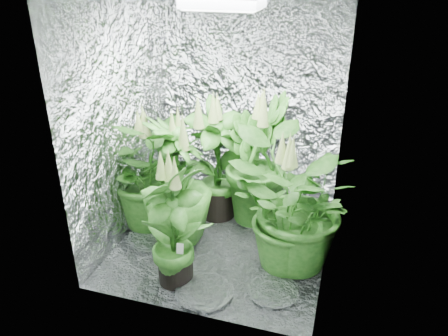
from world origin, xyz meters
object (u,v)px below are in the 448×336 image
object	(u,v)px
grow_lamp	(223,2)
circulation_fan	(310,202)
plant_b	(218,162)
plant_d	(176,184)
plant_a	(153,171)
plant_f	(173,225)
plant_e	(294,207)
plant_c	(258,161)

from	to	relation	value
grow_lamp	circulation_fan	distance (m)	1.90
plant_b	plant_d	bearing A→B (deg)	-113.13
plant_a	plant_f	world-z (taller)	plant_a
grow_lamp	plant_e	bearing A→B (deg)	-15.29
grow_lamp	plant_f	distance (m)	1.47
plant_c	plant_f	xyz separation A→B (m)	(-0.36, -0.96, -0.09)
plant_d	plant_e	world-z (taller)	plant_d
plant_d	circulation_fan	bearing A→B (deg)	34.27
plant_e	plant_f	distance (m)	0.84
grow_lamp	plant_a	size ratio (longest dim) A/B	0.46
plant_a	plant_c	world-z (taller)	plant_c
plant_c	circulation_fan	xyz separation A→B (m)	(0.44, 0.18, -0.41)
plant_a	plant_f	xyz separation A→B (m)	(0.43, -0.61, -0.05)
plant_b	plant_c	xyz separation A→B (m)	(0.34, 0.03, 0.04)
plant_c	plant_f	size ratio (longest dim) A/B	1.19
plant_b	plant_a	bearing A→B (deg)	-144.33
plant_a	grow_lamp	bearing A→B (deg)	-8.05
plant_e	plant_c	bearing A→B (deg)	123.52
grow_lamp	plant_b	bearing A→B (deg)	113.00
grow_lamp	plant_f	xyz separation A→B (m)	(-0.19, -0.52, -1.36)
plant_b	plant_e	size ratio (longest dim) A/B	0.96
grow_lamp	plant_b	xyz separation A→B (m)	(-0.17, 0.41, -1.31)
plant_b	plant_e	xyz separation A→B (m)	(0.73, -0.56, 0.00)
plant_d	plant_e	bearing A→B (deg)	-6.49
plant_f	plant_a	bearing A→B (deg)	125.04
plant_b	plant_c	size ratio (longest dim) A/B	0.95
plant_b	plant_d	size ratio (longest dim) A/B	1.03
plant_f	grow_lamp	bearing A→B (deg)	70.33
plant_e	circulation_fan	xyz separation A→B (m)	(0.05, 0.77, -0.38)
plant_d	plant_f	bearing A→B (deg)	-69.44
plant_b	circulation_fan	distance (m)	0.90
plant_a	circulation_fan	xyz separation A→B (m)	(1.23, 0.53, -0.37)
plant_e	plant_f	bearing A→B (deg)	-153.66
grow_lamp	plant_c	bearing A→B (deg)	68.66
grow_lamp	plant_c	xyz separation A→B (m)	(0.17, 0.44, -1.27)
grow_lamp	plant_c	world-z (taller)	grow_lamp
plant_a	plant_e	distance (m)	1.20
plant_d	plant_c	bearing A→B (deg)	42.08
plant_a	plant_b	world-z (taller)	plant_b
grow_lamp	plant_d	size ratio (longest dim) A/B	0.46
plant_c	circulation_fan	bearing A→B (deg)	22.37
grow_lamp	plant_f	size ratio (longest dim) A/B	0.50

